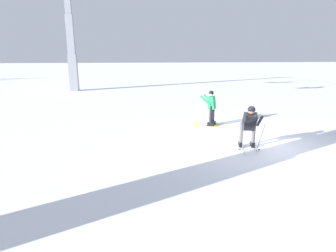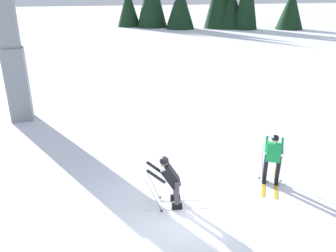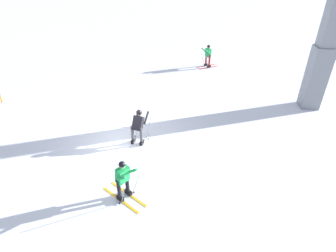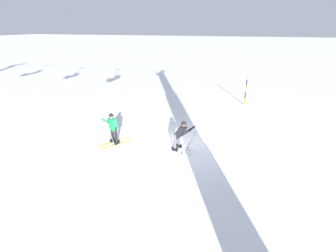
{
  "view_description": "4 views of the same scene",
  "coord_description": "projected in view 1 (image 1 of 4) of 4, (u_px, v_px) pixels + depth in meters",
  "views": [
    {
      "loc": [
        -8.58,
        4.67,
        3.08
      ],
      "look_at": [
        -0.93,
        3.41,
        1.1
      ],
      "focal_mm": 29.3,
      "sensor_mm": 36.0,
      "label": 1
    },
    {
      "loc": [
        -2.61,
        -7.06,
        5.58
      ],
      "look_at": [
        0.7,
        3.66,
        1.06
      ],
      "focal_mm": 36.22,
      "sensor_mm": 36.0,
      "label": 2
    },
    {
      "loc": [
        9.58,
        3.03,
        7.04
      ],
      "look_at": [
        0.88,
        1.95,
        1.6
      ],
      "focal_mm": 29.26,
      "sensor_mm": 36.0,
      "label": 3
    },
    {
      "loc": [
        -2.68,
        10.84,
        5.51
      ],
      "look_at": [
        -0.44,
        3.32,
        2.34
      ],
      "focal_mm": 26.81,
      "sensor_mm": 36.0,
      "label": 4
    }
  ],
  "objects": [
    {
      "name": "skier_carving_main",
      "position": [
        249.0,
        124.0,
        9.2
      ],
      "size": [
        1.78,
        0.96,
        1.65
      ],
      "color": "white",
      "rests_on": "ground_plane"
    },
    {
      "name": "skier_distant_uphill",
      "position": [
        211.0,
        106.0,
        12.36
      ],
      "size": [
        1.34,
        1.71,
        1.62
      ],
      "color": "yellow",
      "rests_on": "ground_plane"
    },
    {
      "name": "ground_plane",
      "position": [
        259.0,
        146.0,
        9.7
      ],
      "size": [
        260.0,
        260.0,
        0.0
      ],
      "primitive_type": "plane",
      "color": "white"
    },
    {
      "name": "lift_tower_far",
      "position": [
        71.0,
        41.0,
        24.16
      ],
      "size": [
        0.73,
        2.8,
        10.38
      ],
      "color": "gray",
      "rests_on": "ground_plane"
    }
  ]
}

